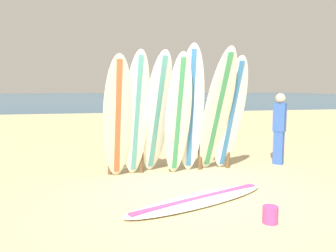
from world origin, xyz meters
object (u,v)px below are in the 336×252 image
object	(u,v)px
surfboard_leaning_far_left	(118,118)
surfboard_leaning_center_left	(157,114)
beachgoer_standing	(279,126)
surfboard_rack	(171,138)
surfboard_lying_on_sand	(199,200)
surfboard_leaning_center	(178,116)
surfboard_leaning_right	(217,112)
surfboard_leaning_left	(137,115)
small_boat_offshore	(193,103)
surfboard_leaning_center_right	(191,110)
sand_bucket	(270,215)
surfboard_leaning_far_right	(231,115)

from	to	relation	value
surfboard_leaning_far_left	surfboard_leaning_center_left	size ratio (longest dim) A/B	0.96
beachgoer_standing	surfboard_rack	bearing A→B (deg)	-178.05
surfboard_rack	beachgoer_standing	bearing A→B (deg)	1.95
surfboard_leaning_far_left	surfboard_lying_on_sand	world-z (taller)	surfboard_leaning_far_left
surfboard_leaning_center	surfboard_leaning_right	distance (m)	0.78
surfboard_leaning_left	small_boat_offshore	xyz separation A→B (m)	(8.28, 24.05, -0.93)
surfboard_leaning_center_right	beachgoer_standing	bearing A→B (deg)	10.15
surfboard_leaning_center_right	sand_bucket	distance (m)	2.83
beachgoer_standing	sand_bucket	bearing A→B (deg)	-121.95
surfboard_rack	surfboard_leaning_center_right	bearing A→B (deg)	-42.62
surfboard_leaning_center	surfboard_leaning_center_right	bearing A→B (deg)	25.11
surfboard_leaning_center	surfboard_leaning_center_left	bearing A→B (deg)	156.10
surfboard_rack	sand_bucket	size ratio (longest dim) A/B	11.75
surfboard_leaning_right	surfboard_leaning_left	bearing A→B (deg)	175.77
surfboard_leaning_center_left	surfboard_rack	bearing A→B (deg)	37.87
surfboard_leaning_center	small_boat_offshore	world-z (taller)	surfboard_leaning_center
beachgoer_standing	surfboard_leaning_far_right	bearing A→B (deg)	-163.17
surfboard_leaning_center_right	small_boat_offshore	size ratio (longest dim) A/B	1.06
surfboard_leaning_far_right	surfboard_leaning_far_left	bearing A→B (deg)	-178.13
surfboard_leaning_left	surfboard_leaning_center	size ratio (longest dim) A/B	1.02
small_boat_offshore	beachgoer_standing	bearing A→B (deg)	-102.11
surfboard_leaning_center	surfboard_leaning_center_right	world-z (taller)	surfboard_leaning_center_right
surfboard_lying_on_sand	sand_bucket	xyz separation A→B (m)	(0.63, -0.94, 0.07)
surfboard_leaning_left	surfboard_leaning_center_right	bearing A→B (deg)	1.31
surfboard_leaning_far_left	surfboard_leaning_center_left	world-z (taller)	surfboard_leaning_center_left
surfboard_rack	small_boat_offshore	distance (m)	24.90
small_boat_offshore	surfboard_leaning_left	bearing A→B (deg)	-108.99
surfboard_rack	surfboard_leaning_far_right	size ratio (longest dim) A/B	1.11
surfboard_rack	surfboard_leaning_center	bearing A→B (deg)	-85.50
surfboard_leaning_center_right	sand_bucket	bearing A→B (deg)	-83.50
surfboard_leaning_left	surfboard_leaning_center_left	world-z (taller)	surfboard_leaning_left
surfboard_leaning_far_left	beachgoer_standing	xyz separation A→B (m)	(3.56, 0.47, -0.28)
surfboard_leaning_far_right	small_boat_offshore	bearing A→B (deg)	75.12
surfboard_leaning_left	surfboard_leaning_far_right	distance (m)	1.89
surfboard_leaning_far_left	small_boat_offshore	xyz separation A→B (m)	(8.63, 24.12, -0.89)
small_boat_offshore	surfboard_leaning_center_right	bearing A→B (deg)	-106.70
small_boat_offshore	sand_bucket	size ratio (longest dim) A/B	10.91
surfboard_leaning_center	surfboard_leaning_far_right	world-z (taller)	surfboard_leaning_center
beachgoer_standing	surfboard_lying_on_sand	bearing A→B (deg)	-140.88
surfboard_leaning_center	surfboard_lying_on_sand	size ratio (longest dim) A/B	0.91
surfboard_leaning_far_left	surfboard_leaning_center	xyz separation A→B (m)	(1.13, -0.05, 0.03)
surfboard_leaning_left	surfboard_leaning_center_right	world-z (taller)	surfboard_leaning_center_right
surfboard_leaning_center_left	surfboard_leaning_center_right	world-z (taller)	surfboard_leaning_center_right
surfboard_leaning_center_right	surfboard_leaning_right	distance (m)	0.51
surfboard_leaning_left	surfboard_lying_on_sand	size ratio (longest dim) A/B	0.92
surfboard_leaning_far_left	small_boat_offshore	bearing A→B (deg)	70.31
surfboard_leaning_far_right	surfboard_leaning_center	bearing A→B (deg)	-173.80
surfboard_leaning_far_right	small_boat_offshore	world-z (taller)	surfboard_leaning_far_right
sand_bucket	surfboard_lying_on_sand	bearing A→B (deg)	124.00
surfboard_leaning_left	surfboard_leaning_center	bearing A→B (deg)	-8.22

